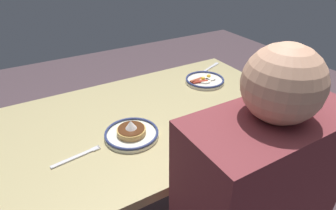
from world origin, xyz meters
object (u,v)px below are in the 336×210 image
at_px(fork_near, 77,157).
at_px(butter_knife, 209,69).
at_px(plate_center_pancakes, 132,133).
at_px(coffee_mug, 254,121).
at_px(plate_near_main, 205,80).

height_order(fork_near, butter_knife, same).
bearing_deg(plate_center_pancakes, butter_knife, -150.41).
height_order(coffee_mug, butter_knife, coffee_mug).
xyz_separation_m(plate_near_main, fork_near, (0.78, 0.27, -0.01)).
xyz_separation_m(coffee_mug, fork_near, (0.68, -0.20, -0.04)).
bearing_deg(plate_near_main, coffee_mug, 78.12).
relative_size(coffee_mug, butter_knife, 0.50).
bearing_deg(plate_near_main, butter_knife, -134.21).
xyz_separation_m(plate_center_pancakes, fork_near, (0.22, 0.01, -0.01)).
relative_size(plate_center_pancakes, butter_knife, 0.98).
distance_m(plate_center_pancakes, coffee_mug, 0.50).
bearing_deg(plate_center_pancakes, fork_near, 3.69).
relative_size(plate_near_main, fork_near, 1.15).
distance_m(fork_near, butter_knife, 0.99).
relative_size(fork_near, butter_knife, 0.84).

